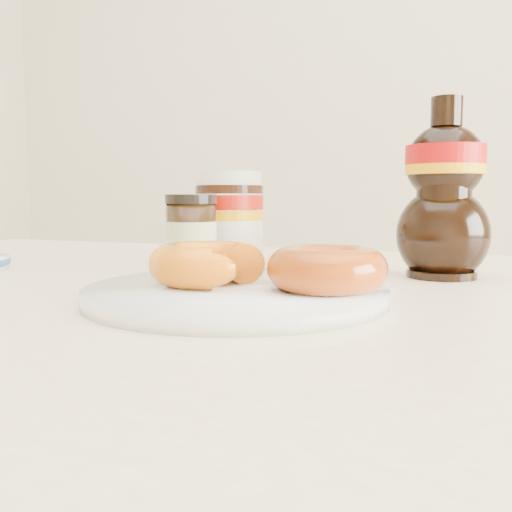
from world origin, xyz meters
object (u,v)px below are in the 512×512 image
(donut_whole, at_px, (327,268))
(nutella_jar, at_px, (229,216))
(plate, at_px, (236,293))
(dark_jar, at_px, (191,236))
(syrup_bottle, at_px, (444,189))
(dining_table, at_px, (229,369))
(donut_bitten, at_px, (207,264))

(donut_whole, distance_m, nutella_jar, 0.28)
(plate, height_order, donut_whole, donut_whole)
(dark_jar, bearing_deg, syrup_bottle, 18.75)
(plate, relative_size, dark_jar, 2.82)
(donut_whole, bearing_deg, dining_table, 155.91)
(nutella_jar, distance_m, syrup_bottle, 0.27)
(nutella_jar, bearing_deg, donut_whole, -49.42)
(dining_table, height_order, nutella_jar, nutella_jar)
(syrup_bottle, distance_m, dark_jar, 0.29)
(donut_whole, height_order, syrup_bottle, syrup_bottle)
(dining_table, distance_m, donut_whole, 0.17)
(dark_jar, bearing_deg, plate, -49.34)
(dining_table, height_order, donut_whole, donut_whole)
(nutella_jar, distance_m, dark_jar, 0.10)
(nutella_jar, xyz_separation_m, syrup_bottle, (0.26, -0.00, 0.03))
(nutella_jar, relative_size, dark_jar, 1.31)
(nutella_jar, bearing_deg, syrup_bottle, -0.30)
(donut_whole, xyz_separation_m, syrup_bottle, (0.08, 0.21, 0.07))
(syrup_bottle, height_order, dark_jar, syrup_bottle)
(donut_whole, relative_size, nutella_jar, 0.83)
(plate, distance_m, nutella_jar, 0.25)
(dark_jar, bearing_deg, donut_whole, -31.96)
(syrup_bottle, xyz_separation_m, dark_jar, (-0.27, -0.09, -0.05))
(dining_table, distance_m, syrup_bottle, 0.31)
(plate, xyz_separation_m, syrup_bottle, (0.16, 0.22, 0.09))
(dining_table, distance_m, plate, 0.11)
(dining_table, bearing_deg, nutella_jar, 112.89)
(donut_bitten, relative_size, dark_jar, 1.11)
(dining_table, height_order, plate, plate)
(donut_bitten, bearing_deg, donut_whole, -18.47)
(dining_table, distance_m, donut_bitten, 0.13)
(donut_whole, height_order, dark_jar, dark_jar)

